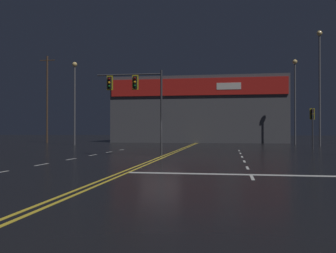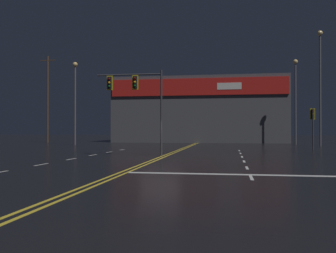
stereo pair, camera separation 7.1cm
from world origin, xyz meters
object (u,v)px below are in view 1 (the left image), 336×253
at_px(streetlight_far_median, 320,75).
at_px(streetlight_far_left, 295,91).
at_px(traffic_signal_median, 135,91).
at_px(traffic_signal_corner_northeast, 312,119).
at_px(streetlight_median_approach, 75,92).

bearing_deg(streetlight_far_median, streetlight_far_left, 107.91).
height_order(traffic_signal_median, traffic_signal_corner_northeast, traffic_signal_median).
xyz_separation_m(traffic_signal_median, traffic_signal_corner_northeast, (13.64, 10.26, -1.71)).
bearing_deg(streetlight_median_approach, traffic_signal_corner_northeast, -13.94).
xyz_separation_m(traffic_signal_corner_northeast, streetlight_far_left, (0.59, 12.28, 3.80)).
bearing_deg(streetlight_far_median, traffic_signal_median, -132.47).
xyz_separation_m(streetlight_far_left, streetlight_far_median, (1.67, -5.17, 1.12)).
bearing_deg(streetlight_far_left, streetlight_far_median, -72.09).
bearing_deg(streetlight_far_median, streetlight_median_approach, -178.15).
bearing_deg(traffic_signal_median, traffic_signal_corner_northeast, 36.96).
bearing_deg(traffic_signal_corner_northeast, traffic_signal_median, -143.04).
xyz_separation_m(traffic_signal_median, streetlight_far_left, (14.22, 22.54, 2.10)).
height_order(traffic_signal_median, streetlight_far_left, streetlight_far_left).
bearing_deg(traffic_signal_corner_northeast, streetlight_median_approach, 166.06).
distance_m(traffic_signal_corner_northeast, streetlight_median_approach, 26.06).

